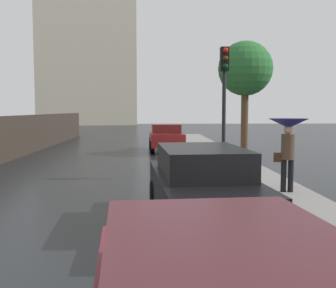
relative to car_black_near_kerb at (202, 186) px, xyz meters
The scene contains 6 objects.
car_black_near_kerb is the anchor object (origin of this frame).
car_red_mid_road 14.58m from the car_black_near_kerb, 90.50° to the left, with size 1.89×4.12×1.46m.
pedestrian_with_umbrella_near 3.77m from the car_black_near_kerb, 46.32° to the left, with size 1.00×1.00×1.89m.
traffic_light 5.95m from the car_black_near_kerb, 75.59° to the left, with size 0.26×0.39×4.08m.
street_tree_near 13.73m from the car_black_near_kerb, 73.55° to the left, with size 2.72×2.72×5.66m.
distant_tower 56.48m from the car_black_near_kerb, 100.97° to the left, with size 15.31×10.98×21.61m.
Camera 1 is at (1.99, -5.14, 2.25)m, focal length 43.33 mm.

